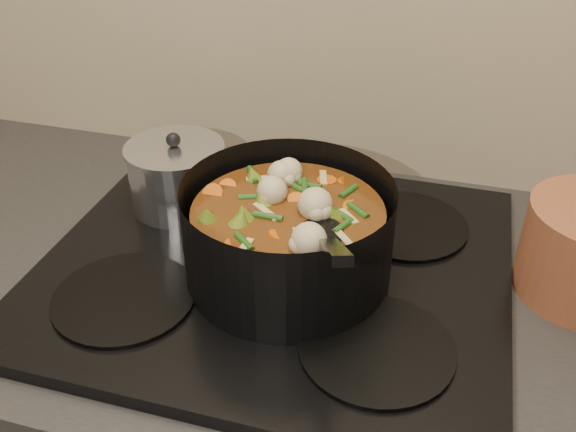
# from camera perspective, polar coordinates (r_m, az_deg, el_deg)

# --- Properties ---
(stovetop) EXTENTS (0.62, 0.54, 0.03)m
(stovetop) POSITION_cam_1_polar(r_m,az_deg,el_deg) (0.88, -1.08, -4.39)
(stovetop) COLOR black
(stovetop) RESTS_ON counter
(stockpot) EXTENTS (0.30, 0.35, 0.20)m
(stockpot) POSITION_cam_1_polar(r_m,az_deg,el_deg) (0.82, 0.02, -1.77)
(stockpot) COLOR black
(stockpot) RESTS_ON stovetop
(saucepan) EXTENTS (0.15, 0.15, 0.12)m
(saucepan) POSITION_cam_1_polar(r_m,az_deg,el_deg) (0.98, -9.83, 3.56)
(saucepan) COLOR silver
(saucepan) RESTS_ON stovetop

